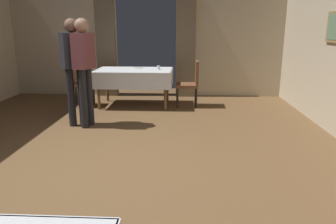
% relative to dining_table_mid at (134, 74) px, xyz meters
% --- Properties ---
extents(ground, '(10.08, 10.08, 0.00)m').
position_rel_dining_table_mid_xyz_m(ground, '(0.13, -3.08, -0.65)').
color(ground, brown).
extents(wall_back, '(6.40, 0.27, 3.00)m').
position_rel_dining_table_mid_xyz_m(wall_back, '(0.13, 1.10, 0.86)').
color(wall_back, beige).
rests_on(wall_back, ground).
extents(dining_table_mid, '(1.55, 0.97, 0.75)m').
position_rel_dining_table_mid_xyz_m(dining_table_mid, '(0.00, 0.00, 0.00)').
color(dining_table_mid, brown).
rests_on(dining_table_mid, ground).
extents(chair_mid_left, '(0.44, 0.44, 0.93)m').
position_rel_dining_table_mid_xyz_m(chair_mid_left, '(-1.16, -0.10, -0.14)').
color(chair_mid_left, black).
rests_on(chair_mid_left, ground).
extents(chair_mid_right, '(0.44, 0.44, 0.93)m').
position_rel_dining_table_mid_xyz_m(chair_mid_right, '(1.16, -0.00, -0.14)').
color(chair_mid_right, black).
rests_on(chair_mid_right, ground).
extents(plate_mid_a, '(0.20, 0.20, 0.01)m').
position_rel_dining_table_mid_xyz_m(plate_mid_a, '(0.04, 0.28, 0.11)').
color(plate_mid_a, white).
rests_on(plate_mid_a, dining_table_mid).
extents(glass_mid_b, '(0.06, 0.06, 0.08)m').
position_rel_dining_table_mid_xyz_m(glass_mid_b, '(0.50, 0.03, 0.14)').
color(glass_mid_b, silver).
rests_on(glass_mid_b, dining_table_mid).
extents(person_waiter_by_doorway, '(0.42, 0.39, 1.72)m').
position_rel_dining_table_mid_xyz_m(person_waiter_by_doorway, '(-0.73, -1.42, 0.37)').
color(person_waiter_by_doorway, black).
rests_on(person_waiter_by_doorway, ground).
extents(person_diner_standing_aside, '(0.30, 0.40, 1.72)m').
position_rel_dining_table_mid_xyz_m(person_diner_standing_aside, '(-0.55, -1.47, 0.37)').
color(person_diner_standing_aside, black).
rests_on(person_diner_standing_aside, ground).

